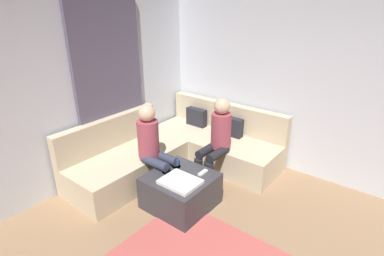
# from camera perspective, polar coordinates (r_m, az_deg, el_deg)

# --- Properties ---
(wall_back) EXTENTS (6.00, 0.12, 2.70)m
(wall_back) POSITION_cam_1_polar(r_m,az_deg,el_deg) (4.34, 28.97, 6.22)
(wall_back) COLOR silver
(wall_back) RESTS_ON ground_plane
(wall_left) EXTENTS (0.12, 6.00, 2.70)m
(wall_left) POSITION_cam_1_polar(r_m,az_deg,el_deg) (3.90, -31.54, 4.07)
(wall_left) COLOR silver
(wall_left) RESTS_ON ground_plane
(curtain_panel) EXTENTS (0.06, 1.10, 2.50)m
(curtain_panel) POSITION_cam_1_polar(r_m,az_deg,el_deg) (4.43, -15.24, 7.23)
(curtain_panel) COLOR #595166
(curtain_panel) RESTS_ON ground_plane
(sectional_couch) EXTENTS (2.10, 2.55, 0.87)m
(sectional_couch) POSITION_cam_1_polar(r_m,az_deg,el_deg) (4.62, -2.50, -4.24)
(sectional_couch) COLOR #C6B593
(sectional_couch) RESTS_ON ground_plane
(ottoman) EXTENTS (0.76, 0.76, 0.42)m
(ottoman) POSITION_cam_1_polar(r_m,az_deg,el_deg) (3.83, -2.18, -11.79)
(ottoman) COLOR #333338
(ottoman) RESTS_ON ground_plane
(folded_blanket) EXTENTS (0.44, 0.36, 0.04)m
(folded_blanket) POSITION_cam_1_polar(r_m,az_deg,el_deg) (3.57, -2.25, -10.17)
(folded_blanket) COLOR white
(folded_blanket) RESTS_ON ottoman
(coffee_mug) EXTENTS (0.08, 0.08, 0.10)m
(coffee_mug) POSITION_cam_1_polar(r_m,az_deg,el_deg) (3.93, -3.00, -6.38)
(coffee_mug) COLOR #334C72
(coffee_mug) RESTS_ON ottoman
(game_remote) EXTENTS (0.05, 0.15, 0.02)m
(game_remote) POSITION_cam_1_polar(r_m,az_deg,el_deg) (3.76, 2.08, -8.46)
(game_remote) COLOR white
(game_remote) RESTS_ON ottoman
(person_on_couch_back) EXTENTS (0.30, 0.60, 1.20)m
(person_on_couch_back) POSITION_cam_1_polar(r_m,az_deg,el_deg) (4.15, 4.76, -1.84)
(person_on_couch_back) COLOR black
(person_on_couch_back) RESTS_ON ground_plane
(person_on_couch_side) EXTENTS (0.60, 0.30, 1.20)m
(person_on_couch_side) POSITION_cam_1_polar(r_m,az_deg,el_deg) (3.93, -7.28, -3.40)
(person_on_couch_side) COLOR #2D3347
(person_on_couch_side) RESTS_ON ground_plane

